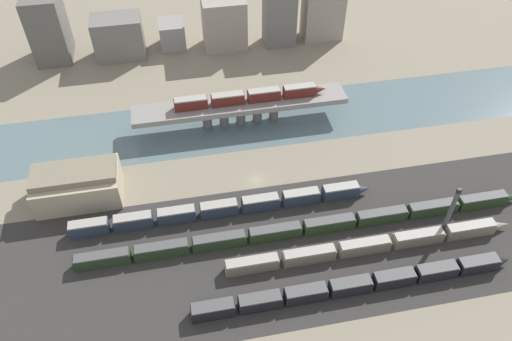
% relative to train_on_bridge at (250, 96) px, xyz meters
% --- Properties ---
extents(ground_plane, '(400.00, 400.00, 0.00)m').
position_rel_train_on_bridge_xyz_m(ground_plane, '(-2.98, -25.31, -9.45)').
color(ground_plane, gray).
extents(railbed_yard, '(280.00, 42.00, 0.01)m').
position_rel_train_on_bridge_xyz_m(railbed_yard, '(-2.98, -49.31, -9.45)').
color(railbed_yard, '#33302D').
rests_on(railbed_yard, ground).
extents(river_water, '(320.00, 25.77, 0.01)m').
position_rel_train_on_bridge_xyz_m(river_water, '(-2.98, -0.00, -9.45)').
color(river_water, slate).
rests_on(river_water, ground).
extents(bridge, '(64.39, 8.94, 7.72)m').
position_rel_train_on_bridge_xyz_m(bridge, '(-2.98, -0.00, -3.31)').
color(bridge, gray).
rests_on(bridge, ground).
extents(train_on_bridge, '(45.85, 2.92, 3.54)m').
position_rel_train_on_bridge_xyz_m(train_on_bridge, '(0.00, 0.00, 0.00)').
color(train_on_bridge, '#5B1E19').
rests_on(train_on_bridge, bridge).
extents(train_yard_near, '(74.24, 3.14, 3.67)m').
position_rel_train_on_bridge_xyz_m(train_yard_near, '(12.20, -63.16, -7.65)').
color(train_yard_near, black).
rests_on(train_yard_near, ground).
extents(train_yard_mid, '(71.34, 2.77, 3.53)m').
position_rel_train_on_bridge_xyz_m(train_yard_mid, '(19.27, -53.37, -7.72)').
color(train_yard_mid, gray).
rests_on(train_yard_mid, ground).
extents(train_yard_far, '(113.45, 2.80, 3.53)m').
position_rel_train_on_bridge_xyz_m(train_yard_far, '(6.19, -45.26, -7.72)').
color(train_yard_far, '#23381E').
rests_on(train_yard_far, ground).
extents(train_yard_outer, '(77.28, 2.94, 4.01)m').
position_rel_train_on_bridge_xyz_m(train_yard_outer, '(-13.50, -35.40, -7.48)').
color(train_yard_outer, '#2D384C').
rests_on(train_yard_outer, ground).
extents(warehouse_building, '(21.72, 13.12, 9.66)m').
position_rel_train_on_bridge_xyz_m(warehouse_building, '(-49.66, -22.38, -4.86)').
color(warehouse_building, tan).
rests_on(warehouse_building, ground).
extents(signal_tower, '(1.05, 1.05, 15.95)m').
position_rel_train_on_bridge_xyz_m(signal_tower, '(38.58, -51.87, -1.68)').
color(signal_tower, '#4C4C51').
rests_on(signal_tower, ground).
extents(city_block_far_left, '(11.77, 15.20, 23.56)m').
position_rel_train_on_bridge_xyz_m(city_block_far_left, '(-62.02, 49.60, 2.33)').
color(city_block_far_left, '#605B56').
rests_on(city_block_far_left, ground).
extents(city_block_left, '(17.18, 11.08, 14.75)m').
position_rel_train_on_bridge_xyz_m(city_block_left, '(-38.84, 46.12, -2.07)').
color(city_block_left, slate).
rests_on(city_block_left, ground).
extents(city_block_center, '(8.98, 10.56, 9.46)m').
position_rel_train_on_bridge_xyz_m(city_block_center, '(-20.05, 49.23, -4.72)').
color(city_block_center, gray).
rests_on(city_block_center, ground).
extents(city_block_right, '(15.28, 11.26, 18.30)m').
position_rel_train_on_bridge_xyz_m(city_block_right, '(-1.13, 45.53, -0.30)').
color(city_block_right, gray).
rests_on(city_block_right, ground).
extents(city_block_far_right, '(11.06, 9.04, 20.74)m').
position_rel_train_on_bridge_xyz_m(city_block_far_right, '(18.90, 44.05, 0.92)').
color(city_block_far_right, slate).
rests_on(city_block_far_right, ground).
extents(city_block_tall, '(14.50, 9.09, 23.13)m').
position_rel_train_on_bridge_xyz_m(city_block_tall, '(35.59, 45.11, 2.11)').
color(city_block_tall, gray).
rests_on(city_block_tall, ground).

